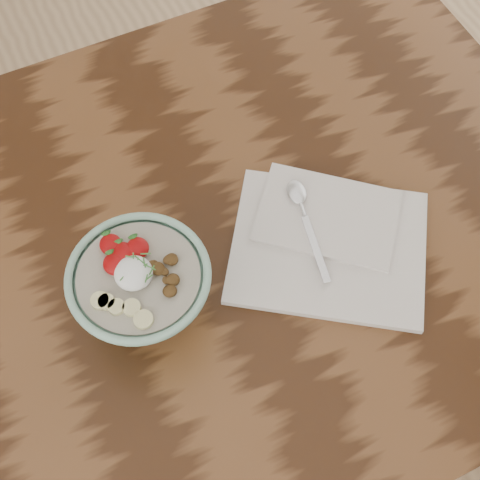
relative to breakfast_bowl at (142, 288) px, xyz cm
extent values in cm
cube|color=#351C0D|center=(-7.56, 6.72, -8.44)|extent=(160.00, 90.00, 4.00)
cylinder|color=#4C2D19|center=(64.44, 43.72, -45.94)|extent=(7.00, 7.00, 71.00)
cylinder|color=#88B7A0|center=(0.02, -0.05, -5.84)|extent=(8.34, 8.34, 1.19)
torus|color=#88B7A0|center=(0.02, -0.05, 3.89)|extent=(18.97, 18.97, 1.09)
cylinder|color=#B4AC95|center=(0.02, -0.05, 3.30)|extent=(16.09, 16.09, 0.99)
ellipsoid|color=white|center=(-0.41, 0.09, 4.75)|extent=(4.99, 4.99, 2.74)
ellipsoid|color=#930608|center=(1.42, 3.39, 4.60)|extent=(2.92, 3.21, 1.61)
cone|color=#286623|center=(1.42, 4.70, 4.90)|extent=(1.40, 1.03, 1.52)
ellipsoid|color=#930608|center=(-2.10, 2.43, 4.63)|extent=(3.04, 3.35, 1.67)
cone|color=#286623|center=(-2.10, 3.80, 4.93)|extent=(1.40, 1.03, 1.52)
ellipsoid|color=#930608|center=(-0.59, 3.47, 4.61)|extent=(2.98, 3.27, 1.64)
cone|color=#286623|center=(-0.59, 4.81, 4.91)|extent=(1.40, 1.03, 1.52)
ellipsoid|color=#930608|center=(-1.59, 5.34, 4.61)|extent=(2.95, 3.25, 1.62)
cone|color=#286623|center=(-1.59, 6.67, 4.91)|extent=(1.40, 1.03, 1.52)
cylinder|color=beige|center=(-4.87, -1.91, 4.19)|extent=(2.14, 2.14, 0.70)
cylinder|color=beige|center=(-2.30, -3.99, 4.19)|extent=(2.29, 2.29, 0.70)
cylinder|color=beige|center=(-1.56, -6.11, 4.19)|extent=(2.48, 2.48, 0.70)
cylinder|color=beige|center=(-5.56, -1.39, 4.19)|extent=(2.36, 2.36, 0.70)
cylinder|color=beige|center=(-3.98, -3.08, 4.19)|extent=(2.12, 2.12, 0.70)
ellipsoid|color=#503717|center=(2.07, 0.14, 4.48)|extent=(2.41, 2.20, 0.99)
ellipsoid|color=#503717|center=(4.55, 0.15, 4.45)|extent=(1.96, 1.46, 1.17)
ellipsoid|color=#503717|center=(3.81, -2.76, 4.40)|extent=(1.94, 2.00, 1.16)
ellipsoid|color=#503717|center=(3.28, -1.13, 4.25)|extent=(1.45, 1.58, 0.79)
ellipsoid|color=#503717|center=(2.84, -4.05, 4.45)|extent=(2.32, 2.26, 1.15)
ellipsoid|color=#503717|center=(4.78, 0.02, 4.39)|extent=(2.13, 2.21, 0.99)
ellipsoid|color=#503717|center=(2.67, -0.46, 4.43)|extent=(2.01, 2.14, 1.17)
ellipsoid|color=#503717|center=(3.07, -2.37, 4.23)|extent=(1.56, 1.62, 0.67)
cylinder|color=#3D7B34|center=(1.12, -1.81, 5.79)|extent=(1.02, 0.46, 0.21)
cylinder|color=#3D7B34|center=(0.35, 1.72, 5.79)|extent=(0.57, 1.17, 0.22)
cylinder|color=#3D7B34|center=(0.73, -1.81, 5.79)|extent=(0.80, 0.99, 0.22)
cylinder|color=#3D7B34|center=(1.78, -1.01, 5.79)|extent=(1.14, 1.05, 0.23)
cylinder|color=#3D7B34|center=(0.51, 0.77, 5.79)|extent=(0.85, 1.21, 0.23)
cylinder|color=#3D7B34|center=(-0.05, 1.97, 5.79)|extent=(1.05, 0.79, 0.22)
cylinder|color=#3D7B34|center=(1.32, 0.39, 5.79)|extent=(0.47, 1.55, 0.23)
cylinder|color=#3D7B34|center=(0.90, 1.05, 5.79)|extent=(0.81, 1.60, 0.24)
cylinder|color=#3D7B34|center=(1.78, -0.62, 5.79)|extent=(1.00, 1.26, 0.23)
cylinder|color=#3D7B34|center=(1.94, 1.49, 5.79)|extent=(1.31, 0.70, 0.23)
cylinder|color=#3D7B34|center=(-1.78, -0.36, 5.79)|extent=(1.27, 0.76, 0.23)
cylinder|color=#3D7B34|center=(1.12, 0.03, 5.79)|extent=(1.03, 0.20, 0.22)
cube|color=silver|center=(27.78, -2.71, -5.89)|extent=(36.31, 34.91, 1.09)
cube|color=silver|center=(29.96, 1.65, -5.02)|extent=(24.94, 24.22, 0.65)
cube|color=silver|center=(25.45, -2.75, -4.52)|extent=(3.29, 11.27, 0.34)
cylinder|color=silver|center=(26.86, 4.22, -4.35)|extent=(1.25, 3.02, 0.69)
ellipsoid|color=silver|center=(27.41, 6.99, -4.23)|extent=(3.83, 5.01, 0.93)
camera|label=1|loc=(-4.19, -39.47, 81.10)|focal=50.00mm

